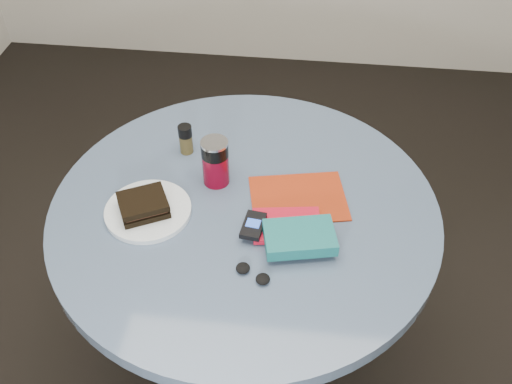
# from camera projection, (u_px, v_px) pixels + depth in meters

# --- Properties ---
(ground) EXTENTS (4.00, 4.00, 0.00)m
(ground) POSITION_uv_depth(u_px,v_px,m) (247.00, 357.00, 1.98)
(ground) COLOR black
(ground) RESTS_ON ground
(table) EXTENTS (1.00, 1.00, 0.75)m
(table) POSITION_uv_depth(u_px,v_px,m) (245.00, 247.00, 1.58)
(table) COLOR black
(table) RESTS_ON ground
(plate) EXTENTS (0.23, 0.23, 0.01)m
(plate) POSITION_uv_depth(u_px,v_px,m) (148.00, 211.00, 1.44)
(plate) COLOR white
(plate) RESTS_ON table
(sandwich) EXTENTS (0.15, 0.14, 0.04)m
(sandwich) POSITION_uv_depth(u_px,v_px,m) (143.00, 205.00, 1.42)
(sandwich) COLOR black
(sandwich) RESTS_ON plate
(soda_can) EXTENTS (0.09, 0.09, 0.13)m
(soda_can) POSITION_uv_depth(u_px,v_px,m) (215.00, 162.00, 1.48)
(soda_can) COLOR maroon
(soda_can) RESTS_ON table
(pepper_grinder) EXTENTS (0.04, 0.04, 0.09)m
(pepper_grinder) POSITION_uv_depth(u_px,v_px,m) (186.00, 139.00, 1.59)
(pepper_grinder) COLOR #443B1D
(pepper_grinder) RESTS_ON table
(magazine) EXTENTS (0.28, 0.23, 0.00)m
(magazine) POSITION_uv_depth(u_px,v_px,m) (298.00, 198.00, 1.48)
(magazine) COLOR maroon
(magazine) RESTS_ON table
(red_book) EXTENTS (0.18, 0.13, 0.01)m
(red_book) POSITION_uv_depth(u_px,v_px,m) (287.00, 225.00, 1.40)
(red_book) COLOR red
(red_book) RESTS_ON magazine
(novel) EXTENTS (0.18, 0.14, 0.03)m
(novel) POSITION_uv_depth(u_px,v_px,m) (300.00, 237.00, 1.34)
(novel) COLOR #135A5E
(novel) RESTS_ON red_book
(mp3_player) EXTENTS (0.06, 0.09, 0.02)m
(mp3_player) POSITION_uv_depth(u_px,v_px,m) (253.00, 225.00, 1.38)
(mp3_player) COLOR black
(mp3_player) RESTS_ON red_book
(headphones) EXTENTS (0.09, 0.07, 0.02)m
(headphones) POSITION_uv_depth(u_px,v_px,m) (253.00, 274.00, 1.29)
(headphones) COLOR black
(headphones) RESTS_ON table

